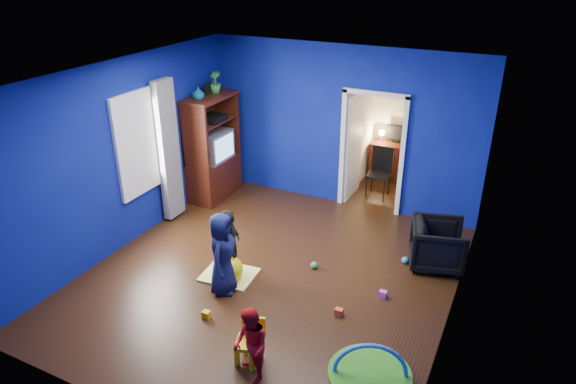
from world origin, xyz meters
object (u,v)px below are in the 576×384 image
at_px(folding_chair, 379,174).
at_px(child_navy, 222,254).
at_px(play_mat, 370,374).
at_px(study_desk, 392,161).
at_px(kid_chair, 249,344).
at_px(hopper_ball, 230,269).
at_px(crt_tv, 214,146).
at_px(armchair, 438,245).
at_px(toddler_red, 251,345).
at_px(tv_armoire, 212,147).
at_px(child_black, 231,242).
at_px(vase, 198,93).

bearing_deg(folding_chair, child_navy, -104.68).
xyz_separation_m(play_mat, study_desk, (-1.30, 5.44, 0.36)).
distance_m(kid_chair, study_desk, 5.86).
bearing_deg(hopper_ball, crt_tv, 127.16).
xyz_separation_m(kid_chair, play_mat, (1.31, 0.42, -0.24)).
bearing_deg(armchair, toddler_red, 141.65).
relative_size(tv_armoire, play_mat, 2.08).
distance_m(child_black, tv_armoire, 2.73).
xyz_separation_m(tv_armoire, play_mat, (4.12, -3.14, -0.97)).
relative_size(child_navy, play_mat, 1.26).
distance_m(hopper_ball, study_desk, 4.69).
distance_m(crt_tv, kid_chair, 4.57).
bearing_deg(folding_chair, armchair, -52.17).
relative_size(tv_armoire, study_desk, 2.23).
height_order(tv_armoire, kid_chair, tv_armoire).
xyz_separation_m(child_black, hopper_ball, (0.08, -0.17, -0.33)).
xyz_separation_m(crt_tv, play_mat, (4.08, -3.14, -1.01)).
distance_m(child_black, hopper_ball, 0.38).
distance_m(armchair, kid_chair, 3.33).
relative_size(child_navy, crt_tv, 1.69).
xyz_separation_m(child_navy, folding_chair, (1.01, 3.86, -0.13)).
bearing_deg(child_navy, toddler_red, -151.76).
bearing_deg(tv_armoire, kid_chair, -51.74).
bearing_deg(tv_armoire, child_black, -51.21).
relative_size(child_navy, kid_chair, 2.37).
distance_m(child_black, kid_chair, 1.86).
bearing_deg(play_mat, study_desk, 103.43).
bearing_deg(folding_chair, play_mat, -73.83).
relative_size(tv_armoire, crt_tv, 2.80).
xyz_separation_m(play_mat, folding_chair, (-1.30, 4.48, 0.45)).
bearing_deg(play_mat, toddler_red, -152.09).
distance_m(tv_armoire, play_mat, 5.27).
distance_m(child_navy, study_desk, 4.93).
height_order(child_black, kid_chair, child_black).
xyz_separation_m(vase, play_mat, (4.12, -2.84, -2.06)).
relative_size(armchair, play_mat, 0.83).
bearing_deg(toddler_red, child_black, 168.52).
bearing_deg(tv_armoire, armchair, -7.78).
relative_size(vase, study_desk, 0.25).
bearing_deg(vase, play_mat, -34.61).
height_order(armchair, toddler_red, toddler_red).
xyz_separation_m(hopper_ball, kid_chair, (1.05, -1.29, 0.07)).
distance_m(vase, study_desk, 4.19).
bearing_deg(kid_chair, tv_armoire, 110.74).
distance_m(armchair, vase, 4.66).
bearing_deg(study_desk, vase, -137.31).
bearing_deg(vase, folding_chair, 30.20).
relative_size(tv_armoire, hopper_ball, 5.36).
bearing_deg(vase, crt_tv, 82.41).
bearing_deg(crt_tv, study_desk, 39.61).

